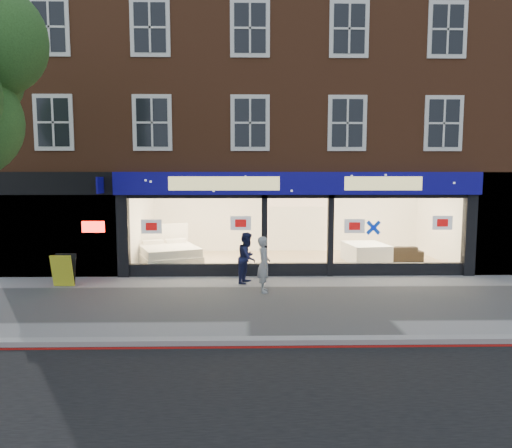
{
  "coord_description": "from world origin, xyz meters",
  "views": [
    {
      "loc": [
        -1.59,
        -11.27,
        3.16
      ],
      "look_at": [
        -1.33,
        2.5,
        1.72
      ],
      "focal_mm": 32.0,
      "sensor_mm": 36.0,
      "label": 1
    }
  ],
  "objects_px": {
    "a_board": "(64,270)",
    "pedestrian_grey": "(264,264)",
    "pedestrian_blue": "(247,258)",
    "mattress_stack": "(366,253)",
    "sofa": "(393,253)",
    "display_bed": "(168,254)"
  },
  "relations": [
    {
      "from": "mattress_stack",
      "to": "pedestrian_blue",
      "type": "xyz_separation_m",
      "value": [
        -4.27,
        -2.76,
        0.33
      ]
    },
    {
      "from": "a_board",
      "to": "pedestrian_grey",
      "type": "bearing_deg",
      "value": -5.3
    },
    {
      "from": "a_board",
      "to": "display_bed",
      "type": "bearing_deg",
      "value": 49.16
    },
    {
      "from": "mattress_stack",
      "to": "pedestrian_grey",
      "type": "bearing_deg",
      "value": -134.82
    },
    {
      "from": "display_bed",
      "to": "a_board",
      "type": "distance_m",
      "value": 3.73
    },
    {
      "from": "mattress_stack",
      "to": "a_board",
      "type": "distance_m",
      "value": 10.06
    },
    {
      "from": "sofa",
      "to": "pedestrian_grey",
      "type": "height_order",
      "value": "pedestrian_grey"
    },
    {
      "from": "pedestrian_grey",
      "to": "pedestrian_blue",
      "type": "distance_m",
      "value": 1.17
    },
    {
      "from": "a_board",
      "to": "pedestrian_blue",
      "type": "xyz_separation_m",
      "value": [
        5.31,
        0.32,
        0.29
      ]
    },
    {
      "from": "sofa",
      "to": "a_board",
      "type": "relative_size",
      "value": 2.09
    },
    {
      "from": "a_board",
      "to": "pedestrian_blue",
      "type": "height_order",
      "value": "pedestrian_blue"
    },
    {
      "from": "sofa",
      "to": "a_board",
      "type": "xyz_separation_m",
      "value": [
        -10.6,
        -3.16,
        0.08
      ]
    },
    {
      "from": "mattress_stack",
      "to": "sofa",
      "type": "relative_size",
      "value": 0.93
    },
    {
      "from": "pedestrian_grey",
      "to": "pedestrian_blue",
      "type": "relative_size",
      "value": 1.01
    },
    {
      "from": "sofa",
      "to": "pedestrian_blue",
      "type": "distance_m",
      "value": 6.02
    },
    {
      "from": "sofa",
      "to": "mattress_stack",
      "type": "bearing_deg",
      "value": 1.74
    },
    {
      "from": "pedestrian_grey",
      "to": "pedestrian_blue",
      "type": "bearing_deg",
      "value": 19.76
    },
    {
      "from": "a_board",
      "to": "pedestrian_blue",
      "type": "bearing_deg",
      "value": 5.66
    },
    {
      "from": "mattress_stack",
      "to": "a_board",
      "type": "relative_size",
      "value": 1.94
    },
    {
      "from": "display_bed",
      "to": "pedestrian_grey",
      "type": "xyz_separation_m",
      "value": [
        3.21,
        -3.49,
        0.3
      ]
    },
    {
      "from": "mattress_stack",
      "to": "a_board",
      "type": "xyz_separation_m",
      "value": [
        -9.57,
        -3.08,
        0.04
      ]
    },
    {
      "from": "sofa",
      "to": "pedestrian_grey",
      "type": "distance_m",
      "value": 6.24
    }
  ]
}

